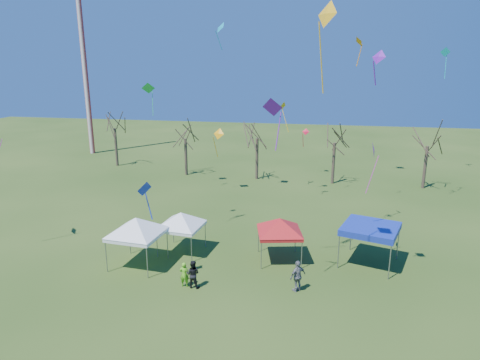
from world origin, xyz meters
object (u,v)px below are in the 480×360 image
object	(u,v)px
tree_2	(257,123)
tent_white_mid	(181,215)
tent_white_west	(136,221)
radio_mast	(84,64)
tree_0	(114,115)
tree_3	(336,128)
person_green	(184,274)
tree_4	(429,131)
tree_1	(185,126)
tent_red	(280,221)
person_dark	(193,274)
person_grey	(298,276)
tent_blue	(371,229)

from	to	relation	value
tree_2	tent_white_mid	distance (m)	20.58
tree_2	tent_white_mid	size ratio (longest dim) A/B	2.16
tree_2	tent_white_west	world-z (taller)	tree_2
radio_mast	tree_0	bearing A→B (deg)	-42.77
tree_3	tent_white_west	bearing A→B (deg)	-119.84
person_green	tree_4	bearing A→B (deg)	-132.06
tree_4	person_green	world-z (taller)	tree_4
tree_1	tent_white_west	distance (m)	23.38
tree_2	tree_3	distance (m)	8.41
tree_3	tent_red	bearing A→B (deg)	-101.00
tent_red	person_dark	bearing A→B (deg)	-135.38
tree_1	tent_white_west	size ratio (longest dim) A/B	1.76
tree_1	person_grey	xyz separation A→B (m)	(14.40, -24.25, -4.85)
tent_white_mid	person_dark	world-z (taller)	tent_white_mid
radio_mast	tree_0	size ratio (longest dim) A/B	2.96
tent_white_west	person_dark	size ratio (longest dim) A/B	2.53
tree_1	tent_blue	distance (m)	27.52
tree_3	tent_blue	distance (m)	19.70
tent_blue	tree_1	bearing A→B (deg)	133.33
radio_mast	tree_1	world-z (taller)	radio_mast
tent_white_west	person_green	world-z (taller)	tent_white_west
radio_mast	person_dark	world-z (taller)	radio_mast
radio_mast	tent_white_mid	bearing A→B (deg)	-51.80
tree_1	person_green	xyz separation A→B (m)	(7.83, -24.95, -5.03)
tent_white_mid	person_grey	size ratio (longest dim) A/B	2.01
tent_red	tree_4	bearing A→B (deg)	56.34
tent_white_west	tent_red	xyz separation A→B (m)	(8.91, 2.43, -0.28)
tent_white_mid	person_green	world-z (taller)	tent_white_mid
tree_4	person_green	distance (m)	30.88
tree_0	tent_white_mid	xyz separation A→B (m)	(16.27, -23.15, -3.78)
tent_red	person_dark	world-z (taller)	tent_red
radio_mast	tent_white_west	size ratio (longest dim) A/B	5.85
tree_2	person_dark	xyz separation A→B (m)	(-0.04, -24.69, -5.45)
tree_1	tree_2	size ratio (longest dim) A/B	0.92
tree_4	person_dark	distance (m)	30.56
radio_mast	tree_2	size ratio (longest dim) A/B	3.06
person_dark	tent_red	bearing A→B (deg)	-132.02
tent_white_mid	tree_3	bearing A→B (deg)	61.84
radio_mast	person_grey	xyz separation A→B (m)	(31.63, -33.60, -11.56)
person_green	tree_1	bearing A→B (deg)	-77.67
tree_2	tent_white_west	bearing A→B (deg)	-100.95
tent_blue	tent_white_mid	bearing A→B (deg)	-177.47
tree_1	radio_mast	bearing A→B (deg)	151.52
tree_1	tent_red	size ratio (longest dim) A/B	1.98
tent_white_west	person_dark	distance (m)	5.29
tree_0	tent_blue	size ratio (longest dim) A/B	2.00
tree_2	tent_red	world-z (taller)	tree_2
tree_0	person_dark	bearing A→B (deg)	-56.35
tree_1	tree_3	size ratio (longest dim) A/B	0.95
tree_1	tree_3	bearing A→B (deg)	-2.06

